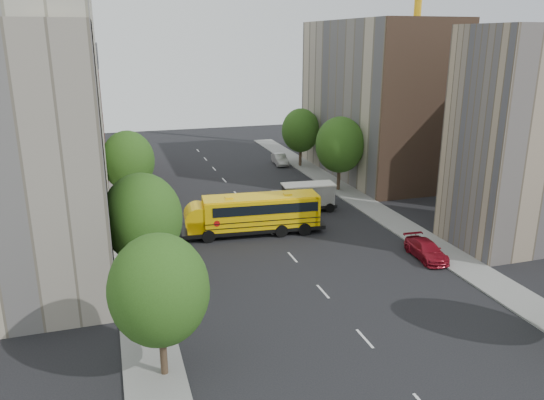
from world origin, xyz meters
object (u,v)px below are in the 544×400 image
parked_car_0 (172,287)px  parked_car_5 (280,159)px  parked_car_1 (155,222)px  street_tree_2 (128,161)px  street_tree_0 (159,290)px  street_tree_1 (142,218)px  street_tree_5 (301,130)px  school_bus (252,213)px  street_tree_4 (340,145)px  parked_car_3 (426,250)px  safari_truck (304,197)px

parked_car_0 → parked_car_5: parked_car_0 is taller
parked_car_1 → street_tree_2: bearing=-79.5°
street_tree_2 → parked_car_1: 8.03m
street_tree_0 → parked_car_1: bearing=85.6°
street_tree_1 → street_tree_5: street_tree_1 is taller
school_bus → parked_car_1: 8.57m
street_tree_2 → street_tree_5: (22.00, 12.00, -0.12)m
school_bus → street_tree_2: bearing=137.8°
street_tree_2 → school_bus: (9.37, -10.18, -2.92)m
street_tree_4 → school_bus: street_tree_4 is taller
parked_car_5 → street_tree_0: bearing=-110.8°
street_tree_5 → parked_car_3: 31.47m
street_tree_2 → street_tree_4: size_ratio=0.95×
street_tree_1 → parked_car_1: street_tree_1 is taller
street_tree_0 → parked_car_0: (1.40, 8.17, -3.89)m
street_tree_4 → parked_car_0: (-20.60, -19.83, -4.32)m
street_tree_1 → parked_car_0: 4.79m
street_tree_0 → street_tree_2: size_ratio=0.96×
street_tree_0 → parked_car_3: (20.60, 8.82, -3.97)m
street_tree_0 → street_tree_1: bearing=90.0°
street_tree_1 → parked_car_1: 12.22m
parked_car_5 → street_tree_1: bearing=-117.3°
street_tree_1 → street_tree_2: bearing=90.0°
street_tree_0 → street_tree_4: street_tree_4 is taller
street_tree_2 → street_tree_5: 25.06m
safari_truck → street_tree_2: bearing=166.1°
parked_car_0 → parked_car_3: (19.20, 0.65, -0.09)m
parked_car_3 → street_tree_5: bearing=91.2°
safari_truck → parked_car_1: safari_truck is taller
street_tree_1 → safari_truck: street_tree_1 is taller
parked_car_0 → parked_car_3: size_ratio=0.96×
school_bus → street_tree_1: bearing=-134.9°
parked_car_0 → parked_car_3: bearing=176.2°
parked_car_0 → parked_car_3: 19.21m
parked_car_5 → safari_truck: bearing=-97.0°
street_tree_0 → parked_car_5: bearing=64.6°
safari_truck → parked_car_1: size_ratio=1.56×
street_tree_5 → safari_truck: (-6.15, -17.53, -3.29)m
street_tree_4 → parked_car_5: 14.63m
street_tree_5 → street_tree_0: bearing=-118.8°
street_tree_5 → school_bus: (-12.63, -22.18, -2.79)m
street_tree_5 → parked_car_3: street_tree_5 is taller
street_tree_0 → safari_truck: street_tree_0 is taller
street_tree_5 → school_bus: bearing=-119.7°
street_tree_0 → school_bus: (9.37, 17.82, -2.73)m
street_tree_5 → parked_car_1: 27.91m
safari_truck → school_bus: bearing=-139.0°
street_tree_5 → school_bus: size_ratio=0.61×
safari_truck → parked_car_1: 14.27m
street_tree_2 → street_tree_1: bearing=-90.0°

